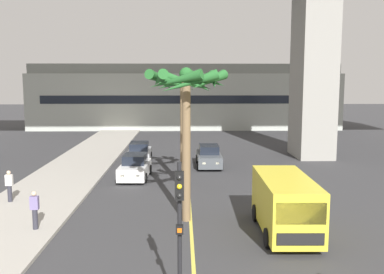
{
  "coord_description": "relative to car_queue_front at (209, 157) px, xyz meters",
  "views": [
    {
      "loc": [
        -0.37,
        -2.28,
        6.36
      ],
      "look_at": [
        0.0,
        14.0,
        4.19
      ],
      "focal_mm": 40.55,
      "sensor_mm": 36.0,
      "label": 1
    }
  ],
  "objects": [
    {
      "name": "lane_stripe_center",
      "position": [
        -1.59,
        -5.05,
        -0.72
      ],
      "size": [
        0.14,
        56.0,
        0.01
      ],
      "primitive_type": "cube",
      "color": "#DBCC4C",
      "rests_on": "ground"
    },
    {
      "name": "pedestrian_near_crosswalk",
      "position": [
        -10.79,
        -9.57,
        0.28
      ],
      "size": [
        0.34,
        0.22,
        1.62
      ],
      "color": "#2D2D38",
      "rests_on": "sidewalk_left"
    },
    {
      "name": "palm_tree_near_median",
      "position": [
        -1.86,
        -6.39,
        4.81
      ],
      "size": [
        3.31,
        3.32,
        6.68
      ],
      "color": "brown",
      "rests_on": "ground"
    },
    {
      "name": "pedestrian_mid_block",
      "position": [
        -8.11,
        -13.73,
        0.28
      ],
      "size": [
        0.34,
        0.22,
        1.62
      ],
      "color": "#2D2D38",
      "rests_on": "sidewalk_left"
    },
    {
      "name": "car_queue_front",
      "position": [
        0.0,
        0.0,
        0.0
      ],
      "size": [
        1.84,
        4.1,
        1.56
      ],
      "color": "#4C5156",
      "rests_on": "ground"
    },
    {
      "name": "palm_tree_mid_median",
      "position": [
        -1.79,
        -12.32,
        5.05
      ],
      "size": [
        3.64,
        3.67,
        6.89
      ],
      "color": "brown",
      "rests_on": "ground"
    },
    {
      "name": "pier_building_backdrop",
      "position": [
        -1.59,
        26.14,
        3.36
      ],
      "size": [
        39.49,
        8.04,
        8.29
      ],
      "color": "#ADB2A8",
      "rests_on": "ground"
    },
    {
      "name": "sidewalk_left",
      "position": [
        -9.59,
        -13.05,
        -0.65
      ],
      "size": [
        4.8,
        80.0,
        0.15
      ],
      "primitive_type": "cube",
      "color": "#ADA89E",
      "rests_on": "ground"
    },
    {
      "name": "car_queue_third",
      "position": [
        -5.26,
        1.5,
        0.0
      ],
      "size": [
        1.94,
        4.16,
        1.56
      ],
      "color": "#B7BABF",
      "rests_on": "ground"
    },
    {
      "name": "delivery_van",
      "position": [
        2.28,
        -14.07,
        0.57
      ],
      "size": [
        2.24,
        5.29,
        2.36
      ],
      "color": "yellow",
      "rests_on": "ground"
    },
    {
      "name": "traffic_light_median_near",
      "position": [
        -2.04,
        -20.18,
        1.99
      ],
      "size": [
        0.24,
        0.37,
        4.2
      ],
      "color": "black",
      "rests_on": "ground"
    },
    {
      "name": "car_queue_second",
      "position": [
        -5.02,
        -3.77,
        0.0
      ],
      "size": [
        1.95,
        4.16,
        1.56
      ],
      "color": "white",
      "rests_on": "ground"
    }
  ]
}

